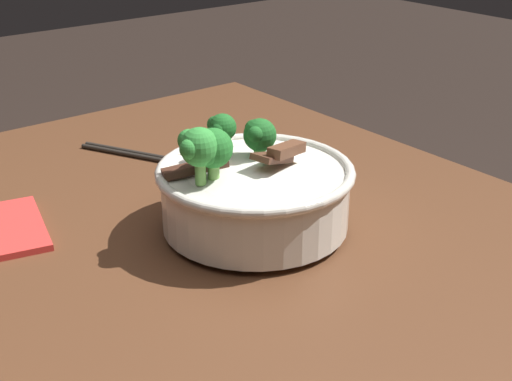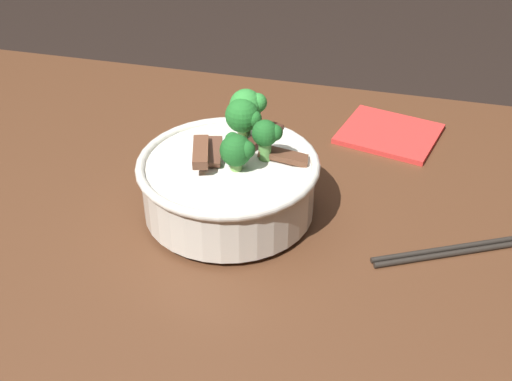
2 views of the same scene
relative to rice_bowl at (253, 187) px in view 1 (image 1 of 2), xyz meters
name	(u,v)px [view 1 (image 1 of 2)]	position (x,y,z in m)	size (l,w,h in m)	color
rice_bowl	(253,187)	(0.00, 0.00, 0.00)	(0.23, 0.23, 0.14)	silver
chopsticks_pair	(141,155)	(0.28, -0.01, -0.05)	(0.19, 0.11, 0.01)	#28231E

